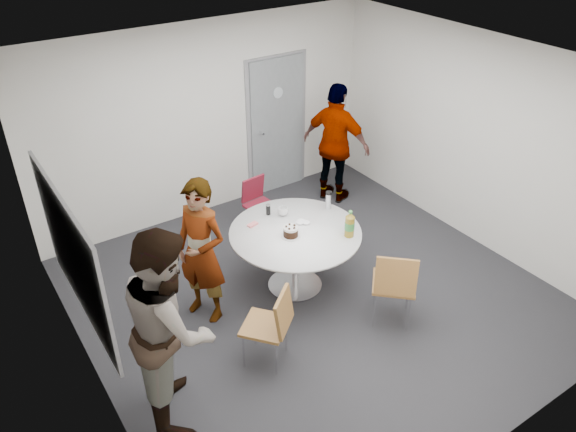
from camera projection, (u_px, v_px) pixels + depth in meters
floor at (314, 296)px, 6.61m from camera, size 5.00×5.00×0.00m
ceiling at (321, 70)px, 5.18m from camera, size 5.00×5.00×0.00m
wall_back at (208, 121)px, 7.66m from camera, size 5.00×0.00×5.00m
wall_left at (78, 279)px, 4.71m from camera, size 0.00×5.00×5.00m
wall_right at (476, 141)px, 7.08m from camera, size 0.00×5.00×5.00m
wall_front at (518, 336)px, 4.13m from camera, size 5.00×0.00×5.00m
door at (277, 126)px, 8.34m from camera, size 1.02×0.17×2.12m
whiteboard at (73, 256)px, 4.82m from camera, size 0.04×1.90×1.25m
table at (298, 238)px, 6.42m from camera, size 1.51×1.51×1.11m
chair_near_left at (273, 321)px, 5.46m from camera, size 0.60×0.61×0.88m
chair_near_right at (395, 282)px, 5.90m from camera, size 0.66×0.66×0.95m
chair_far at (258, 200)px, 7.59m from camera, size 0.41×0.44×0.78m
person_main at (201, 252)px, 5.92m from camera, size 0.63×0.73×1.68m
person_left at (171, 326)px, 4.78m from camera, size 1.01×1.13×1.93m
person_right at (336, 144)px, 8.09m from camera, size 0.83×1.14×1.79m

